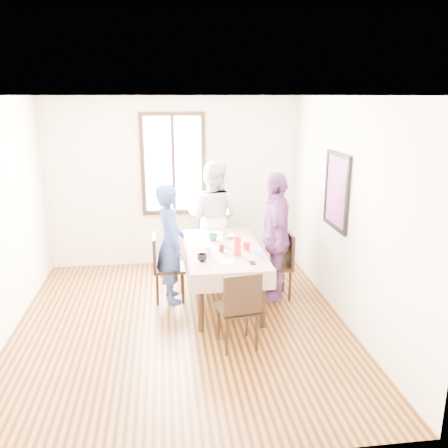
{
  "coord_description": "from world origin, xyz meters",
  "views": [
    {
      "loc": [
        -0.16,
        -5.2,
        2.7
      ],
      "look_at": [
        0.59,
        0.56,
        1.1
      ],
      "focal_mm": 37.57,
      "sensor_mm": 36.0,
      "label": 1
    }
  ],
  "objects_px": {
    "chair_left": "(169,268)",
    "chair_far": "(214,243)",
    "chair_right": "(275,266)",
    "person_far": "(214,218)",
    "person_right": "(275,236)",
    "person_left": "(170,243)",
    "dining_table": "(224,275)",
    "chair_near": "(237,308)"
  },
  "relations": [
    {
      "from": "chair_left",
      "to": "chair_far",
      "type": "height_order",
      "value": "same"
    },
    {
      "from": "chair_left",
      "to": "chair_right",
      "type": "height_order",
      "value": "same"
    },
    {
      "from": "person_far",
      "to": "person_right",
      "type": "bearing_deg",
      "value": 146.19
    },
    {
      "from": "person_left",
      "to": "chair_right",
      "type": "bearing_deg",
      "value": -104.38
    },
    {
      "from": "dining_table",
      "to": "chair_near",
      "type": "relative_size",
      "value": 1.88
    },
    {
      "from": "chair_left",
      "to": "person_far",
      "type": "distance_m",
      "value": 1.3
    },
    {
      "from": "chair_right",
      "to": "chair_far",
      "type": "distance_m",
      "value": 1.33
    },
    {
      "from": "chair_near",
      "to": "person_far",
      "type": "relative_size",
      "value": 0.52
    },
    {
      "from": "person_right",
      "to": "person_left",
      "type": "bearing_deg",
      "value": -85.7
    },
    {
      "from": "dining_table",
      "to": "chair_left",
      "type": "height_order",
      "value": "chair_left"
    },
    {
      "from": "person_far",
      "to": "chair_left",
      "type": "bearing_deg",
      "value": 78.08
    },
    {
      "from": "chair_right",
      "to": "person_right",
      "type": "xyz_separation_m",
      "value": [
        -0.02,
        0.0,
        0.42
      ]
    },
    {
      "from": "chair_far",
      "to": "chair_near",
      "type": "xyz_separation_m",
      "value": [
        0.0,
        -2.36,
        0.0
      ]
    },
    {
      "from": "person_far",
      "to": "chair_far",
      "type": "bearing_deg",
      "value": -66.15
    },
    {
      "from": "chair_right",
      "to": "chair_far",
      "type": "relative_size",
      "value": 1.0
    },
    {
      "from": "chair_right",
      "to": "person_left",
      "type": "relative_size",
      "value": 0.57
    },
    {
      "from": "person_left",
      "to": "person_right",
      "type": "distance_m",
      "value": 1.4
    },
    {
      "from": "chair_near",
      "to": "person_left",
      "type": "relative_size",
      "value": 0.57
    },
    {
      "from": "chair_far",
      "to": "person_left",
      "type": "distance_m",
      "value": 1.28
    },
    {
      "from": "chair_left",
      "to": "chair_near",
      "type": "distance_m",
      "value": 1.52
    },
    {
      "from": "chair_left",
      "to": "chair_near",
      "type": "bearing_deg",
      "value": 27.75
    },
    {
      "from": "chair_right",
      "to": "person_right",
      "type": "relative_size",
      "value": 0.52
    },
    {
      "from": "chair_far",
      "to": "person_left",
      "type": "xyz_separation_m",
      "value": [
        -0.7,
        -1.02,
        0.35
      ]
    },
    {
      "from": "chair_far",
      "to": "person_far",
      "type": "height_order",
      "value": "person_far"
    },
    {
      "from": "chair_left",
      "to": "person_left",
      "type": "relative_size",
      "value": 0.57
    },
    {
      "from": "chair_left",
      "to": "dining_table",
      "type": "bearing_deg",
      "value": 76.94
    },
    {
      "from": "chair_left",
      "to": "person_far",
      "type": "height_order",
      "value": "person_far"
    },
    {
      "from": "chair_near",
      "to": "chair_far",
      "type": "bearing_deg",
      "value": 81.55
    },
    {
      "from": "dining_table",
      "to": "chair_far",
      "type": "xyz_separation_m",
      "value": [
        0.0,
        1.18,
        0.08
      ]
    },
    {
      "from": "person_right",
      "to": "chair_right",
      "type": "bearing_deg",
      "value": 98.69
    },
    {
      "from": "chair_right",
      "to": "person_left",
      "type": "bearing_deg",
      "value": 84.99
    },
    {
      "from": "chair_right",
      "to": "chair_left",
      "type": "bearing_deg",
      "value": 85.05
    },
    {
      "from": "dining_table",
      "to": "chair_left",
      "type": "xyz_separation_m",
      "value": [
        -0.72,
        0.16,
        0.08
      ]
    },
    {
      "from": "chair_left",
      "to": "person_right",
      "type": "xyz_separation_m",
      "value": [
        1.42,
        -0.11,
        0.42
      ]
    },
    {
      "from": "person_far",
      "to": "person_right",
      "type": "distance_m",
      "value": 1.31
    },
    {
      "from": "chair_far",
      "to": "chair_left",
      "type": "bearing_deg",
      "value": 53.22
    },
    {
      "from": "chair_far",
      "to": "person_far",
      "type": "relative_size",
      "value": 0.52
    },
    {
      "from": "dining_table",
      "to": "chair_right",
      "type": "bearing_deg",
      "value": 4.27
    },
    {
      "from": "chair_far",
      "to": "person_left",
      "type": "height_order",
      "value": "person_left"
    },
    {
      "from": "chair_right",
      "to": "person_far",
      "type": "xyz_separation_m",
      "value": [
        -0.72,
        1.1,
        0.42
      ]
    },
    {
      "from": "chair_far",
      "to": "person_far",
      "type": "xyz_separation_m",
      "value": [
        -0.0,
        -0.02,
        0.42
      ]
    },
    {
      "from": "chair_far",
      "to": "chair_near",
      "type": "height_order",
      "value": "same"
    }
  ]
}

